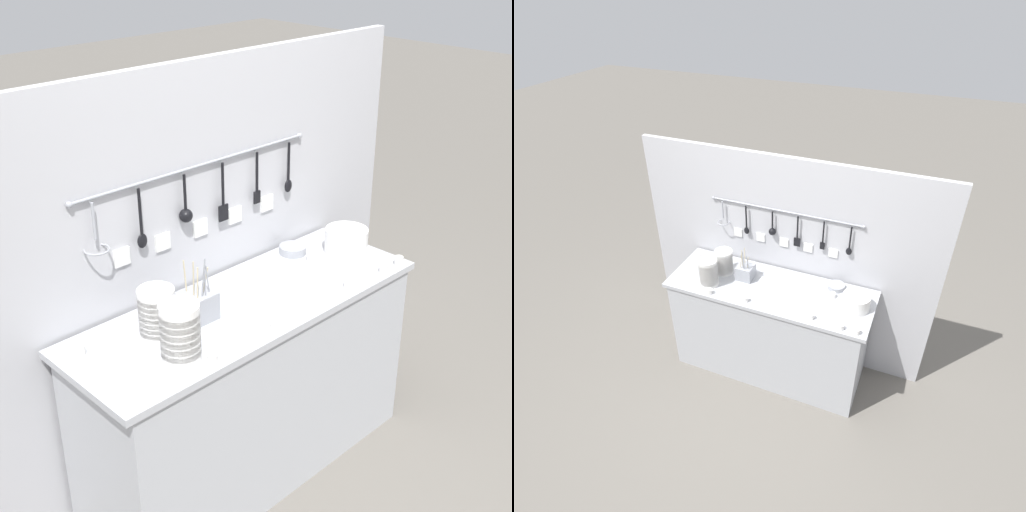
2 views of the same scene
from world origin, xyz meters
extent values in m
plane|color=#666059|center=(0.00, 0.00, 0.00)|extent=(20.00, 20.00, 0.00)
cube|color=#ADAFB5|center=(0.00, 0.00, 0.84)|extent=(1.56, 0.54, 0.03)
cube|color=#ADAFB5|center=(0.00, 0.00, 0.41)|extent=(1.50, 0.52, 0.82)
cube|color=#B2B2B7|center=(0.00, 0.30, 0.89)|extent=(2.36, 0.04, 1.77)
cylinder|color=#93969E|center=(0.00, 0.27, 1.36)|extent=(1.17, 0.01, 0.01)
sphere|color=#93969E|center=(-0.59, 0.27, 1.36)|extent=(0.02, 0.02, 0.02)
sphere|color=#93969E|center=(0.59, 0.27, 1.36)|extent=(0.02, 0.02, 0.02)
cylinder|color=#93969E|center=(-0.50, 0.26, 1.28)|extent=(0.01, 0.01, 0.14)
torus|color=#93969E|center=(-0.50, 0.26, 1.17)|extent=(0.10, 0.10, 0.01)
cylinder|color=#93969E|center=(-0.50, 0.27, 1.36)|extent=(0.00, 0.01, 0.02)
cylinder|color=black|center=(-0.30, 0.26, 1.26)|extent=(0.01, 0.01, 0.19)
ellipsoid|color=black|center=(-0.30, 0.26, 1.14)|extent=(0.04, 0.02, 0.06)
cylinder|color=#93969E|center=(-0.30, 0.27, 1.36)|extent=(0.01, 0.01, 0.02)
cylinder|color=black|center=(-0.09, 0.26, 1.27)|extent=(0.01, 0.01, 0.15)
sphere|color=black|center=(-0.09, 0.26, 1.18)|extent=(0.06, 0.06, 0.06)
cylinder|color=#93969E|center=(-0.09, 0.27, 1.36)|extent=(0.01, 0.01, 0.02)
cylinder|color=black|center=(0.11, 0.26, 1.25)|extent=(0.01, 0.01, 0.19)
cube|color=black|center=(0.11, 0.26, 1.13)|extent=(0.05, 0.01, 0.07)
cylinder|color=#93969E|center=(0.11, 0.27, 1.36)|extent=(0.01, 0.01, 0.02)
cylinder|color=black|center=(0.31, 0.26, 1.26)|extent=(0.01, 0.01, 0.18)
cube|color=black|center=(0.31, 0.26, 1.15)|extent=(0.04, 0.01, 0.06)
cylinder|color=#93969E|center=(0.31, 0.27, 1.36)|extent=(0.01, 0.01, 0.02)
cylinder|color=black|center=(0.50, 0.26, 1.26)|extent=(0.01, 0.01, 0.18)
ellipsoid|color=black|center=(0.50, 0.26, 1.15)|extent=(0.04, 0.02, 0.06)
cylinder|color=#93969E|center=(0.50, 0.27, 1.36)|extent=(0.00, 0.01, 0.02)
cube|color=white|center=(-0.39, 0.28, 1.09)|extent=(0.07, 0.01, 0.07)
cube|color=white|center=(-0.19, 0.28, 1.09)|extent=(0.07, 0.01, 0.07)
cube|color=white|center=(0.00, 0.28, 1.09)|extent=(0.07, 0.01, 0.07)
cube|color=white|center=(0.19, 0.28, 1.09)|extent=(0.07, 0.01, 0.07)
cube|color=white|center=(0.39, 0.28, 1.09)|extent=(0.07, 0.01, 0.07)
cylinder|color=white|center=(-0.44, -0.13, 0.88)|extent=(0.14, 0.14, 0.05)
cylinder|color=white|center=(-0.44, -0.13, 0.91)|extent=(0.14, 0.14, 0.05)
cylinder|color=white|center=(-0.44, -0.13, 0.93)|extent=(0.14, 0.14, 0.05)
cylinder|color=white|center=(-0.44, -0.13, 0.96)|extent=(0.14, 0.14, 0.05)
cylinder|color=white|center=(-0.44, -0.13, 0.99)|extent=(0.14, 0.14, 0.05)
cylinder|color=white|center=(-0.44, -0.13, 1.02)|extent=(0.14, 0.14, 0.05)
cylinder|color=white|center=(-0.44, -0.13, 1.05)|extent=(0.14, 0.14, 0.05)
cylinder|color=white|center=(-0.41, 0.05, 0.87)|extent=(0.14, 0.14, 0.04)
cylinder|color=white|center=(-0.41, 0.05, 0.89)|extent=(0.14, 0.14, 0.04)
cylinder|color=white|center=(-0.41, 0.05, 0.92)|extent=(0.14, 0.14, 0.04)
cylinder|color=white|center=(-0.41, 0.05, 0.94)|extent=(0.14, 0.14, 0.04)
cylinder|color=white|center=(-0.41, 0.05, 0.96)|extent=(0.14, 0.14, 0.04)
cylinder|color=white|center=(-0.41, 0.05, 0.98)|extent=(0.14, 0.14, 0.04)
cylinder|color=white|center=(-0.41, 0.05, 1.00)|extent=(0.14, 0.14, 0.04)
cylinder|color=white|center=(-0.41, 0.05, 1.03)|extent=(0.14, 0.14, 0.04)
cylinder|color=white|center=(0.64, 0.02, 0.86)|extent=(0.20, 0.20, 0.01)
cylinder|color=white|center=(0.64, 0.02, 0.86)|extent=(0.20, 0.20, 0.01)
cylinder|color=white|center=(0.64, 0.02, 0.87)|extent=(0.20, 0.20, 0.01)
cylinder|color=white|center=(0.64, 0.02, 0.88)|extent=(0.20, 0.20, 0.01)
cylinder|color=white|center=(0.64, 0.02, 0.89)|extent=(0.20, 0.20, 0.01)
cylinder|color=white|center=(0.64, 0.02, 0.90)|extent=(0.20, 0.20, 0.01)
cylinder|color=white|center=(0.64, 0.02, 0.91)|extent=(0.20, 0.20, 0.01)
cylinder|color=white|center=(0.64, 0.02, 0.92)|extent=(0.20, 0.20, 0.01)
cylinder|color=white|center=(0.64, 0.02, 0.93)|extent=(0.20, 0.20, 0.01)
cylinder|color=white|center=(0.64, 0.02, 0.94)|extent=(0.20, 0.20, 0.01)
cylinder|color=white|center=(0.64, 0.02, 0.94)|extent=(0.20, 0.20, 0.01)
cylinder|color=white|center=(0.64, 0.02, 0.95)|extent=(0.20, 0.20, 0.01)
cylinder|color=white|center=(0.64, 0.02, 0.96)|extent=(0.20, 0.20, 0.01)
cylinder|color=#93969E|center=(0.46, 0.18, 0.87)|extent=(0.13, 0.13, 0.04)
cube|color=#93969E|center=(-0.22, 0.05, 0.91)|extent=(0.13, 0.13, 0.11)
cylinder|color=#93969E|center=(-0.19, 0.02, 0.99)|extent=(0.02, 0.01, 0.17)
cylinder|color=#C6B793|center=(-0.24, 0.08, 1.00)|extent=(0.01, 0.02, 0.19)
cylinder|color=#C6B793|center=(-0.24, 0.04, 1.01)|extent=(0.01, 0.02, 0.20)
cylinder|color=#C6B793|center=(-0.24, 0.01, 1.00)|extent=(0.02, 0.01, 0.18)
cylinder|color=#93969E|center=(-0.22, 0.01, 1.02)|extent=(0.02, 0.03, 0.22)
cylinder|color=#C6B793|center=(-0.20, 0.03, 0.99)|extent=(0.03, 0.03, 0.16)
cylinder|color=#93969E|center=(-0.21, 0.01, 0.99)|extent=(0.01, 0.01, 0.16)
cylinder|color=white|center=(-0.68, 0.14, 0.87)|extent=(0.04, 0.04, 0.04)
cylinder|color=white|center=(0.60, -0.23, 0.87)|extent=(0.04, 0.04, 0.04)
cylinder|color=white|center=(-0.39, -0.23, 0.87)|extent=(0.04, 0.04, 0.04)
cylinder|color=white|center=(0.39, -0.21, 0.87)|extent=(0.04, 0.04, 0.04)
cylinder|color=white|center=(0.71, -0.23, 0.87)|extent=(0.04, 0.04, 0.04)
cylinder|color=white|center=(-0.10, -0.21, 0.87)|extent=(0.04, 0.04, 0.04)
cylinder|color=white|center=(0.46, 0.07, 0.87)|extent=(0.04, 0.04, 0.04)
camera|label=1|loc=(-1.71, -1.80, 2.29)|focal=50.00mm
camera|label=2|loc=(0.94, -2.31, 2.86)|focal=30.00mm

